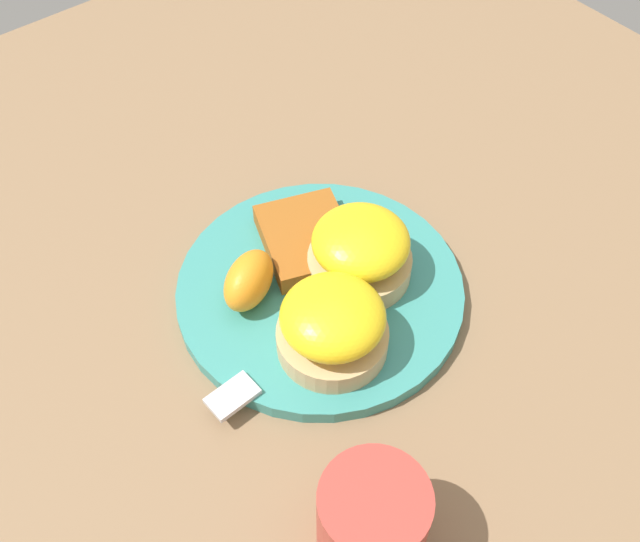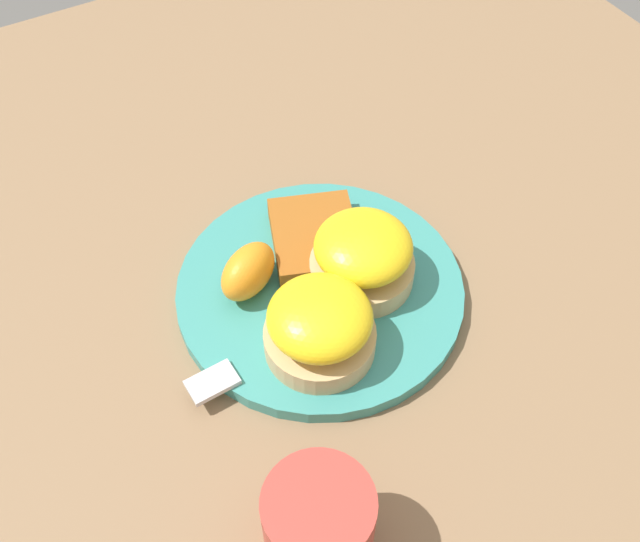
% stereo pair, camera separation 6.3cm
% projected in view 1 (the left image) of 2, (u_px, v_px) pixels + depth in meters
% --- Properties ---
extents(ground_plane, '(1.10, 1.10, 0.00)m').
position_uv_depth(ground_plane, '(320.00, 295.00, 0.66)').
color(ground_plane, '#846647').
extents(plate, '(0.25, 0.25, 0.01)m').
position_uv_depth(plate, '(320.00, 290.00, 0.66)').
color(plate, teal).
rests_on(plate, ground_plane).
extents(sandwich_benedict_left, '(0.09, 0.09, 0.06)m').
position_uv_depth(sandwich_benedict_left, '(333.00, 325.00, 0.59)').
color(sandwich_benedict_left, tan).
rests_on(sandwich_benedict_left, plate).
extents(sandwich_benedict_right, '(0.09, 0.09, 0.06)m').
position_uv_depth(sandwich_benedict_right, '(360.00, 251.00, 0.64)').
color(sandwich_benedict_right, tan).
rests_on(sandwich_benedict_right, plate).
extents(hashbrown_patty, '(0.11, 0.10, 0.02)m').
position_uv_depth(hashbrown_patty, '(307.00, 239.00, 0.67)').
color(hashbrown_patty, '#9A541B').
rests_on(hashbrown_patty, plate).
extents(orange_wedge, '(0.06, 0.07, 0.04)m').
position_uv_depth(orange_wedge, '(249.00, 280.00, 0.63)').
color(orange_wedge, orange).
rests_on(orange_wedge, plate).
extents(fork, '(0.03, 0.19, 0.00)m').
position_uv_depth(fork, '(294.00, 351.00, 0.60)').
color(fork, silver).
rests_on(fork, plate).
extents(cup, '(0.10, 0.07, 0.08)m').
position_uv_depth(cup, '(373.00, 524.00, 0.49)').
color(cup, '#B23D33').
rests_on(cup, ground_plane).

